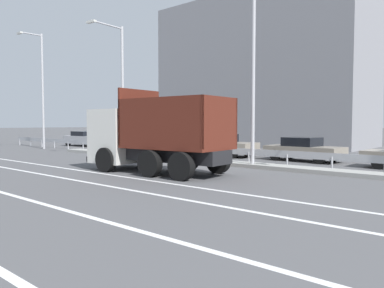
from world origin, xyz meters
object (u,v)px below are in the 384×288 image
at_px(parked_car_0, 85,138).
at_px(parked_car_1, 122,140).
at_px(street_lamp_1, 120,83).
at_px(parked_car_4, 303,149).
at_px(dump_truck, 144,140).
at_px(median_road_sign, 154,137).
at_px(parked_car_3, 221,145).
at_px(parked_car_2, 164,143).
at_px(street_lamp_2, 252,44).
at_px(street_lamp_0, 41,86).

height_order(parked_car_0, parked_car_1, parked_car_1).
xyz_separation_m(street_lamp_1, parked_car_0, (-10.39, 4.26, -3.91)).
height_order(parked_car_0, parked_car_4, parked_car_0).
bearing_deg(parked_car_1, parked_car_4, -87.62).
bearing_deg(parked_car_4, dump_truck, -18.21).
distance_m(median_road_sign, parked_car_0, 13.95).
xyz_separation_m(parked_car_0, parked_car_3, (15.39, -0.31, 0.01)).
bearing_deg(parked_car_0, parked_car_3, 86.62).
xyz_separation_m(parked_car_2, parked_car_4, (10.19, 0.56, 0.02)).
bearing_deg(parked_car_3, street_lamp_2, 45.43).
bearing_deg(dump_truck, parked_car_2, 36.43).
height_order(street_lamp_0, parked_car_3, street_lamp_0).
bearing_deg(parked_car_0, dump_truck, 61.70).
relative_size(street_lamp_0, street_lamp_1, 1.12).
xyz_separation_m(street_lamp_2, parked_car_1, (-14.42, 4.07, -4.96)).
bearing_deg(parked_car_2, dump_truck, -144.44).
distance_m(parked_car_2, parked_car_3, 4.88).
relative_size(parked_car_3, parked_car_4, 1.09).
bearing_deg(parked_car_2, parked_car_1, 84.89).
xyz_separation_m(street_lamp_0, street_lamp_1, (9.81, 0.10, -0.43)).
height_order(street_lamp_1, parked_car_0, street_lamp_1).
relative_size(street_lamp_2, parked_car_1, 2.57).
bearing_deg(parked_car_0, parked_car_1, 83.60).
distance_m(parked_car_0, parked_car_2, 10.52).
bearing_deg(parked_car_3, street_lamp_0, -78.16).
bearing_deg(street_lamp_2, parked_car_0, 167.46).
bearing_deg(parked_car_3, parked_car_1, -92.77).
height_order(median_road_sign, street_lamp_1, street_lamp_1).
xyz_separation_m(street_lamp_0, street_lamp_2, (19.59, -0.14, 0.62)).
distance_m(dump_truck, street_lamp_0, 17.51).
relative_size(street_lamp_0, parked_car_2, 2.19).
bearing_deg(dump_truck, parked_car_1, 51.40).
bearing_deg(parked_car_0, parked_car_4, 88.01).
xyz_separation_m(dump_truck, street_lamp_0, (-16.62, 4.07, 3.69)).
relative_size(median_road_sign, parked_car_1, 0.60).
distance_m(street_lamp_1, parked_car_4, 11.86).
bearing_deg(dump_truck, street_lamp_0, 72.57).
distance_m(median_road_sign, parked_car_1, 8.45).
relative_size(median_road_sign, parked_car_4, 0.57).
distance_m(street_lamp_1, parked_car_2, 5.48).
xyz_separation_m(street_lamp_0, parked_car_0, (-0.58, 4.35, -4.34)).
relative_size(street_lamp_0, parked_car_3, 1.99).
height_order(parked_car_2, parked_car_3, parked_car_3).
height_order(street_lamp_1, parked_car_2, street_lamp_1).
bearing_deg(parked_car_3, parked_car_0, -94.58).
bearing_deg(street_lamp_2, parked_car_1, 164.25).
bearing_deg(parked_car_1, parked_car_0, 86.26).
height_order(dump_truck, parked_car_3, dump_truck).
height_order(dump_truck, median_road_sign, dump_truck).
bearing_deg(parked_car_4, parked_car_0, -85.63).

